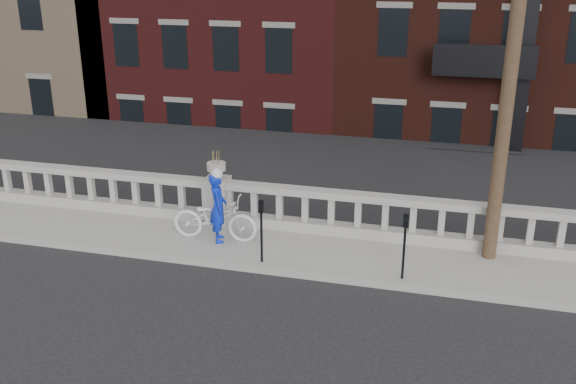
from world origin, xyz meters
name	(u,v)px	position (x,y,z in m)	size (l,w,h in m)	color
ground	(143,309)	(0.00, 0.00, 0.00)	(120.00, 120.00, 0.00)	black
sidewalk	(204,240)	(0.00, 3.00, 0.07)	(32.00, 2.20, 0.15)	gray
balustrade	(218,202)	(0.00, 3.95, 0.64)	(28.00, 0.34, 1.03)	gray
planter_pedestal	(217,195)	(0.00, 3.95, 0.83)	(0.55, 0.55, 1.76)	gray
lower_level	(364,31)	(0.56, 23.04, 2.63)	(80.00, 44.00, 20.80)	#605E59
utility_pole	(518,7)	(6.20, 3.60, 5.24)	(1.60, 0.28, 10.00)	#422D1E
parking_meter_d	(261,224)	(1.64, 2.15, 1.00)	(0.10, 0.09, 1.36)	black
parking_meter_e	(405,239)	(4.53, 2.15, 1.00)	(0.10, 0.09, 1.36)	black
bicycle	(215,218)	(0.30, 2.98, 0.65)	(0.67, 1.92, 1.01)	white
cyclist	(218,207)	(0.41, 2.93, 0.94)	(0.58, 0.38, 1.58)	#0D28CE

